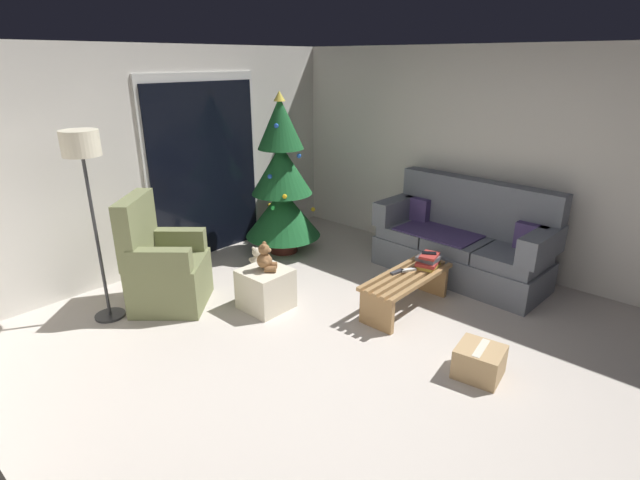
{
  "coord_description": "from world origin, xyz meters",
  "views": [
    {
      "loc": [
        -2.55,
        -1.96,
        2.35
      ],
      "look_at": [
        0.4,
        0.7,
        0.85
      ],
      "focal_mm": 27.11,
      "sensor_mm": 36.0,
      "label": 1
    }
  ],
  "objects_px": {
    "christmas_tree": "(282,184)",
    "remote_white": "(408,270)",
    "couch": "(463,242)",
    "teddy_bear_chestnut": "(265,259)",
    "cell_phone": "(429,253)",
    "book_stack": "(428,261)",
    "ottoman": "(266,289)",
    "cardboard_box_taped_mid_floor": "(479,362)",
    "remote_graphite": "(397,272)",
    "teddy_bear_cream_by_tree": "(257,259)",
    "coffee_table": "(406,286)",
    "floor_lamp": "(84,163)",
    "armchair": "(164,268)"
  },
  "relations": [
    {
      "from": "christmas_tree",
      "to": "remote_white",
      "type": "bearing_deg",
      "value": -95.04
    },
    {
      "from": "couch",
      "to": "teddy_bear_chestnut",
      "type": "distance_m",
      "value": 2.29
    },
    {
      "from": "teddy_bear_chestnut",
      "to": "couch",
      "type": "bearing_deg",
      "value": -27.91
    },
    {
      "from": "couch",
      "to": "cell_phone",
      "type": "relative_size",
      "value": 13.72
    },
    {
      "from": "couch",
      "to": "book_stack",
      "type": "relative_size",
      "value": 6.89
    },
    {
      "from": "christmas_tree",
      "to": "ottoman",
      "type": "relative_size",
      "value": 4.55
    },
    {
      "from": "remote_white",
      "to": "cell_phone",
      "type": "relative_size",
      "value": 1.08
    },
    {
      "from": "remote_white",
      "to": "cardboard_box_taped_mid_floor",
      "type": "relative_size",
      "value": 0.4
    },
    {
      "from": "couch",
      "to": "remote_graphite",
      "type": "relative_size",
      "value": 12.67
    },
    {
      "from": "book_stack",
      "to": "cell_phone",
      "type": "xyz_separation_m",
      "value": [
        0.02,
        0.01,
        0.08
      ]
    },
    {
      "from": "remote_white",
      "to": "christmas_tree",
      "type": "bearing_deg",
      "value": 25.5
    },
    {
      "from": "book_stack",
      "to": "cell_phone",
      "type": "height_order",
      "value": "cell_phone"
    },
    {
      "from": "couch",
      "to": "book_stack",
      "type": "distance_m",
      "value": 0.81
    },
    {
      "from": "teddy_bear_chestnut",
      "to": "teddy_bear_cream_by_tree",
      "type": "bearing_deg",
      "value": 54.89
    },
    {
      "from": "teddy_bear_chestnut",
      "to": "cardboard_box_taped_mid_floor",
      "type": "relative_size",
      "value": 0.73
    },
    {
      "from": "couch",
      "to": "cell_phone",
      "type": "distance_m",
      "value": 0.8
    },
    {
      "from": "book_stack",
      "to": "cell_phone",
      "type": "bearing_deg",
      "value": 26.0
    },
    {
      "from": "teddy_bear_cream_by_tree",
      "to": "cardboard_box_taped_mid_floor",
      "type": "relative_size",
      "value": 0.73
    },
    {
      "from": "couch",
      "to": "christmas_tree",
      "type": "relative_size",
      "value": 0.99
    },
    {
      "from": "ottoman",
      "to": "teddy_bear_chestnut",
      "type": "xyz_separation_m",
      "value": [
        0.01,
        -0.01,
        0.32
      ]
    },
    {
      "from": "coffee_table",
      "to": "christmas_tree",
      "type": "bearing_deg",
      "value": 82.64
    },
    {
      "from": "teddy_bear_chestnut",
      "to": "remote_graphite",
      "type": "bearing_deg",
      "value": -47.48
    },
    {
      "from": "book_stack",
      "to": "cardboard_box_taped_mid_floor",
      "type": "bearing_deg",
      "value": -131.0
    },
    {
      "from": "couch",
      "to": "remote_white",
      "type": "bearing_deg",
      "value": 176.47
    },
    {
      "from": "remote_graphite",
      "to": "floor_lamp",
      "type": "bearing_deg",
      "value": 56.85
    },
    {
      "from": "remote_white",
      "to": "book_stack",
      "type": "distance_m",
      "value": 0.25
    },
    {
      "from": "floor_lamp",
      "to": "armchair",
      "type": "bearing_deg",
      "value": -20.4
    },
    {
      "from": "ottoman",
      "to": "coffee_table",
      "type": "bearing_deg",
      "value": -49.28
    },
    {
      "from": "floor_lamp",
      "to": "cardboard_box_taped_mid_floor",
      "type": "xyz_separation_m",
      "value": [
        1.52,
        -3.06,
        -1.38
      ]
    },
    {
      "from": "floor_lamp",
      "to": "teddy_bear_cream_by_tree",
      "type": "height_order",
      "value": "floor_lamp"
    },
    {
      "from": "remote_graphite",
      "to": "cardboard_box_taped_mid_floor",
      "type": "relative_size",
      "value": 0.4
    },
    {
      "from": "christmas_tree",
      "to": "teddy_bear_cream_by_tree",
      "type": "distance_m",
      "value": 0.99
    },
    {
      "from": "cell_phone",
      "to": "ottoman",
      "type": "height_order",
      "value": "cell_phone"
    },
    {
      "from": "ottoman",
      "to": "couch",
      "type": "bearing_deg",
      "value": -28.01
    },
    {
      "from": "floor_lamp",
      "to": "teddy_bear_cream_by_tree",
      "type": "relative_size",
      "value": 6.25
    },
    {
      "from": "remote_graphite",
      "to": "teddy_bear_chestnut",
      "type": "distance_m",
      "value": 1.3
    },
    {
      "from": "coffee_table",
      "to": "cell_phone",
      "type": "distance_m",
      "value": 0.42
    },
    {
      "from": "coffee_table",
      "to": "christmas_tree",
      "type": "height_order",
      "value": "christmas_tree"
    },
    {
      "from": "book_stack",
      "to": "floor_lamp",
      "type": "bearing_deg",
      "value": 138.54
    },
    {
      "from": "couch",
      "to": "armchair",
      "type": "relative_size",
      "value": 1.75
    },
    {
      "from": "book_stack",
      "to": "teddy_bear_chestnut",
      "type": "relative_size",
      "value": 1.01
    },
    {
      "from": "floor_lamp",
      "to": "remote_white",
      "type": "bearing_deg",
      "value": -43.09
    },
    {
      "from": "christmas_tree",
      "to": "coffee_table",
      "type": "bearing_deg",
      "value": -97.36
    },
    {
      "from": "remote_graphite",
      "to": "teddy_bear_chestnut",
      "type": "bearing_deg",
      "value": 53.22
    },
    {
      "from": "floor_lamp",
      "to": "coffee_table",
      "type": "bearing_deg",
      "value": -44.82
    },
    {
      "from": "couch",
      "to": "book_stack",
      "type": "height_order",
      "value": "couch"
    },
    {
      "from": "book_stack",
      "to": "floor_lamp",
      "type": "xyz_separation_m",
      "value": [
        -2.36,
        2.09,
        1.07
      ]
    },
    {
      "from": "couch",
      "to": "cell_phone",
      "type": "xyz_separation_m",
      "value": [
        -0.79,
        -0.01,
        0.11
      ]
    },
    {
      "from": "book_stack",
      "to": "armchair",
      "type": "xyz_separation_m",
      "value": [
        -1.85,
        1.9,
        -0.03
      ]
    },
    {
      "from": "remote_graphite",
      "to": "ottoman",
      "type": "distance_m",
      "value": 1.31
    }
  ]
}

